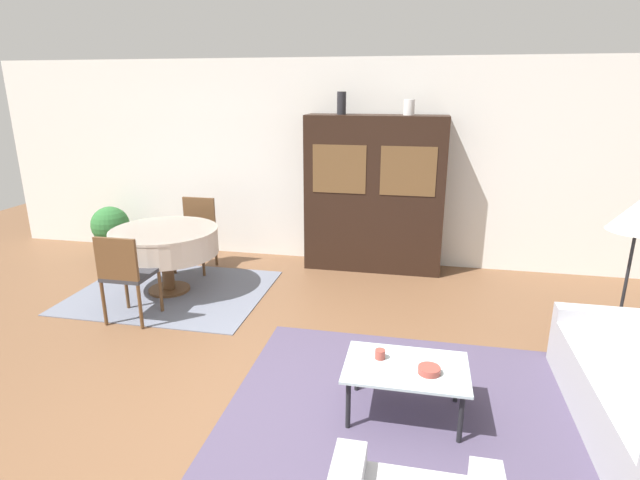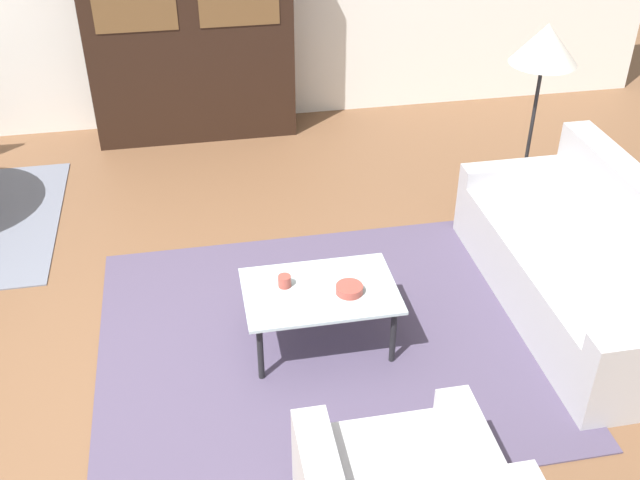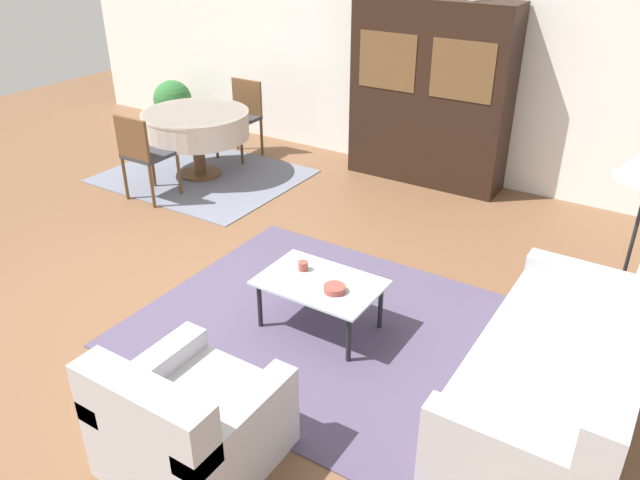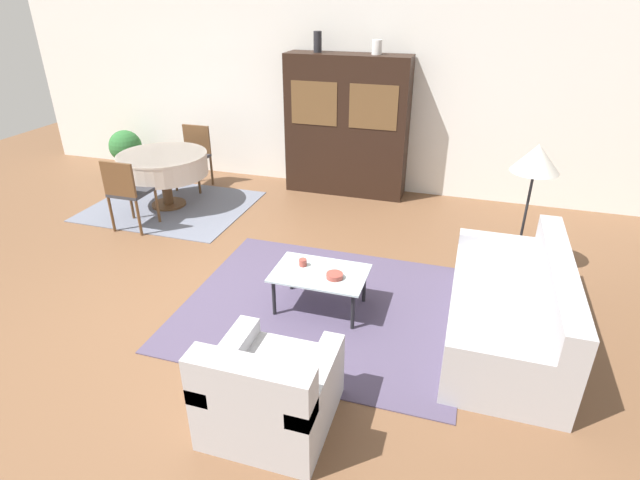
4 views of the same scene
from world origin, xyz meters
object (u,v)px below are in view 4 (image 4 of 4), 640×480
at_px(coffee_table, 320,276).
at_px(vase_tall, 318,42).
at_px(vase_short, 377,47).
at_px(potted_plant, 126,149).
at_px(dining_table, 163,165).
at_px(couch, 512,311).
at_px(dining_chair_far, 194,152).
at_px(display_cabinet, 347,126).
at_px(floor_lamp, 536,162).
at_px(cup, 303,262).
at_px(dining_chair_near, 127,190).
at_px(bowl, 335,276).
at_px(armchair, 269,393).

distance_m(coffee_table, vase_tall, 3.74).
height_order(vase_short, potted_plant, vase_short).
height_order(vase_tall, potted_plant, vase_tall).
relative_size(dining_table, vase_short, 6.52).
height_order(couch, vase_short, vase_short).
height_order(dining_chair_far, vase_tall, vase_tall).
bearing_deg(display_cabinet, floor_lamp, -36.85).
height_order(coffee_table, vase_short, vase_short).
bearing_deg(cup, coffee_table, -19.94).
relative_size(display_cabinet, floor_lamp, 1.39).
bearing_deg(potted_plant, dining_table, -36.65).
bearing_deg(couch, coffee_table, 92.01).
bearing_deg(coffee_table, couch, 2.01).
relative_size(display_cabinet, vase_short, 10.72).
xyz_separation_m(couch, floor_lamp, (0.11, 1.26, 0.97)).
bearing_deg(cup, display_cabinet, 96.82).
bearing_deg(floor_lamp, vase_short, 138.19).
bearing_deg(potted_plant, floor_lamp, -14.27).
height_order(couch, dining_chair_near, dining_chair_near).
relative_size(cup, bowl, 0.48).
height_order(coffee_table, dining_chair_near, dining_chair_near).
bearing_deg(armchair, display_cabinet, 98.01).
relative_size(dining_table, bowl, 7.76).
height_order(dining_chair_far, bowl, dining_chair_far).
bearing_deg(potted_plant, coffee_table, -33.98).
bearing_deg(floor_lamp, bowl, -140.67).
xyz_separation_m(bowl, potted_plant, (-4.43, 2.94, -0.03)).
bearing_deg(couch, potted_plant, 64.88).
height_order(coffee_table, cup, cup).
bearing_deg(vase_tall, coffee_table, -72.24).
xyz_separation_m(armchair, vase_short, (-0.26, 4.62, 1.80)).
height_order(armchair, potted_plant, armchair).
xyz_separation_m(armchair, dining_chair_far, (-2.93, 4.13, 0.26)).
relative_size(coffee_table, vase_tall, 3.21).
bearing_deg(cup, armchair, -79.67).
bearing_deg(cup, dining_chair_far, 135.85).
bearing_deg(display_cabinet, dining_chair_far, -167.87).
bearing_deg(potted_plant, dining_chair_far, -9.57).
height_order(coffee_table, dining_table, dining_table).
height_order(coffee_table, floor_lamp, floor_lamp).
distance_m(dining_chair_far, vase_short, 3.12).
relative_size(couch, coffee_table, 2.28).
xyz_separation_m(dining_table, dining_chair_near, (0.00, -0.82, -0.07)).
bearing_deg(vase_tall, floor_lamp, -32.36).
height_order(armchair, dining_table, armchair).
height_order(coffee_table, potted_plant, potted_plant).
distance_m(dining_chair_far, cup, 3.69).
bearing_deg(dining_chair_far, dining_chair_near, 90.00).
xyz_separation_m(display_cabinet, dining_table, (-2.28, -1.31, -0.39)).
xyz_separation_m(dining_table, vase_tall, (1.84, 1.32, 1.52)).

